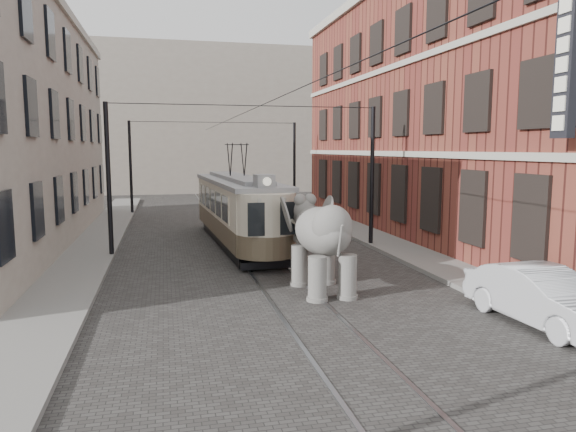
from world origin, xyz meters
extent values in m
plane|color=#3A3836|center=(0.00, 0.00, 0.00)|extent=(120.00, 120.00, 0.00)
cube|color=slate|center=(6.00, 0.00, 0.07)|extent=(2.00, 60.00, 0.15)
cube|color=slate|center=(-6.50, 0.00, 0.07)|extent=(2.00, 60.00, 0.15)
cube|color=maroon|center=(11.00, 9.00, 6.00)|extent=(8.00, 26.00, 12.00)
cube|color=gray|center=(0.00, 40.00, 7.00)|extent=(28.00, 10.00, 14.00)
imported|color=silver|center=(5.28, -4.72, 0.70)|extent=(1.81, 4.35, 1.40)
camera|label=1|loc=(-3.50, -15.39, 4.24)|focal=33.06mm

